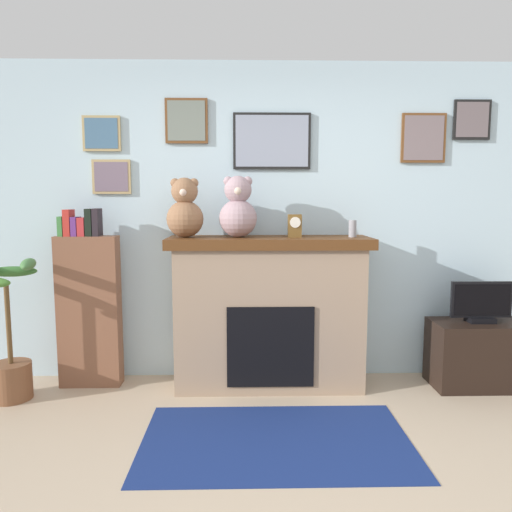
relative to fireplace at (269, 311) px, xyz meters
The scene contains 11 objects.
back_wall 0.76m from the fireplace, 86.82° to the left, with size 5.20×0.15×2.60m.
fireplace is the anchor object (origin of this frame).
bookshelf 1.44m from the fireplace, behind, with size 0.48×0.16×1.42m.
potted_plant 1.97m from the fireplace, behind, with size 0.48×0.49×1.06m.
tv_stand 1.71m from the fireplace, ahead, with size 0.74×0.40×0.53m, color black.
television 1.68m from the fireplace, ahead, with size 0.48×0.14×0.33m.
area_rug 1.09m from the fireplace, 90.00° to the right, with size 1.67×0.98×0.01m, color navy.
candle_jar 0.93m from the fireplace, ahead, with size 0.06×0.06×0.13m, color gray.
mantel_clock 0.71m from the fireplace, ahead, with size 0.10×0.08×0.18m.
teddy_bear_brown 1.03m from the fireplace, behind, with size 0.29×0.29×0.46m.
teddy_bear_grey 0.84m from the fireplace, behind, with size 0.29×0.29×0.47m.
Camera 1 is at (-0.20, -2.01, 1.49)m, focal length 33.44 mm.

